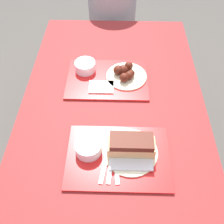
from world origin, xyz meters
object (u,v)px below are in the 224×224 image
tray_near (118,157)px  wings_plate_far (125,73)px  person_seated_across (112,3)px  bowl_coleslaw_far (85,66)px  bowl_coleslaw_near (88,147)px  tray_far (107,79)px  brisket_sandwich_plate (131,147)px

tray_near → wings_plate_far: 0.47m
tray_near → person_seated_across: (-0.06, 1.25, 0.00)m
wings_plate_far → person_seated_across: bearing=96.5°
tray_near → wings_plate_far: wings_plate_far is taller
person_seated_across → wings_plate_far: bearing=-83.5°
bowl_coleslaw_far → wings_plate_far: (0.21, -0.05, -0.01)m
bowl_coleslaw_near → person_seated_across: bearing=86.9°
tray_far → tray_near: bearing=-82.3°
person_seated_across → bowl_coleslaw_far: bearing=-99.7°
tray_far → bowl_coleslaw_far: 0.14m
brisket_sandwich_plate → person_seated_across: (-0.11, 1.23, -0.04)m
brisket_sandwich_plate → tray_near: bearing=-158.7°
bowl_coleslaw_near → wings_plate_far: 0.48m
tray_near → bowl_coleslaw_near: bearing=169.5°
bowl_coleslaw_near → brisket_sandwich_plate: (0.17, -0.00, 0.01)m
bowl_coleslaw_far → bowl_coleslaw_near: bearing=-83.2°
tray_far → brisket_sandwich_plate: brisket_sandwich_plate is taller
bowl_coleslaw_near → tray_near: bearing=-10.5°
wings_plate_far → bowl_coleslaw_near: bearing=-108.8°
tray_far → wings_plate_far: bearing=10.3°
tray_near → tray_far: bearing=97.7°
tray_far → wings_plate_far: 0.10m
bowl_coleslaw_far → person_seated_across: (0.12, 0.73, -0.03)m
tray_near → person_seated_across: 1.25m
bowl_coleslaw_near → wings_plate_far: (0.15, 0.45, -0.01)m
tray_near → person_seated_across: bearing=92.6°
bowl_coleslaw_near → tray_far: bearing=82.1°
brisket_sandwich_plate → wings_plate_far: bearing=92.3°
bowl_coleslaw_near → bowl_coleslaw_far: (-0.06, 0.50, 0.00)m
tray_far → bowl_coleslaw_far: bowl_coleslaw_far is taller
bowl_coleslaw_far → person_seated_across: 0.74m
tray_far → wings_plate_far: wings_plate_far is taller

